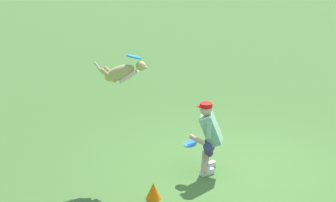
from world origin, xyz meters
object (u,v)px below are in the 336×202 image
at_px(frisbee_held, 190,144).
at_px(dog, 122,73).
at_px(person, 209,135).
at_px(frisbee_flying, 134,57).
at_px(training_cone, 153,191).

bearing_deg(frisbee_held, dog, -46.83).
bearing_deg(person, frisbee_flying, 4.97).
bearing_deg(dog, frisbee_flying, 17.99).
bearing_deg(training_cone, person, -165.89).
relative_size(person, dog, 1.61).
relative_size(person, training_cone, 4.52).
xyz_separation_m(frisbee_flying, training_cone, (0.33, 1.14, -1.95)).
relative_size(frisbee_held, training_cone, 0.81).
bearing_deg(dog, person, 12.21).
bearing_deg(frisbee_held, frisbee_flying, -50.09).
relative_size(frisbee_flying, training_cone, 0.94).
height_order(frisbee_flying, training_cone, frisbee_flying).
relative_size(person, frisbee_held, 5.59).
distance_m(person, training_cone, 1.50).
bearing_deg(frisbee_held, training_cone, 20.92).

